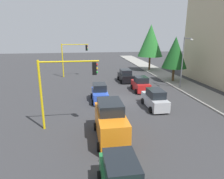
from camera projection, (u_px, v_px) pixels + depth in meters
The scene contains 13 objects.
ground_plane at pixel (121, 100), 22.95m from camera, with size 120.00×120.00×0.00m, color #353538.
sidewalk_kerb at pixel (185, 85), 29.22m from camera, with size 80.00×4.00×0.15m, color gray.
lane_arrow_near at pixel (109, 167), 11.55m from camera, with size 2.40×1.10×1.10m.
traffic_signal_near_right at pixel (65, 81), 15.34m from camera, with size 0.36×4.59×5.53m.
traffic_signal_far_right at pixel (73, 54), 34.33m from camera, with size 0.36×4.59×5.73m.
street_lamp_curbside at pixel (184, 57), 26.55m from camera, with size 2.15×0.28×7.00m.
tree_roadside_mid at pixel (175, 53), 30.78m from camera, with size 3.82×3.82×6.97m.
tree_roadside_far at pixel (151, 41), 39.83m from camera, with size 4.97×4.97×9.12m.
delivery_van_orange at pixel (110, 122), 14.36m from camera, with size 4.80×2.22×2.77m.
car_silver at pixel (155, 99), 20.47m from camera, with size 4.19×1.92×1.98m.
car_blue at pixel (100, 93), 22.52m from camera, with size 3.69×1.95×1.98m.
car_red at pixel (141, 84), 26.43m from camera, with size 3.60×2.05×1.98m.
car_black at pixel (125, 76), 31.64m from camera, with size 4.02×2.10×1.98m.
Camera 1 is at (21.33, -4.34, 7.43)m, focal length 32.11 mm.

